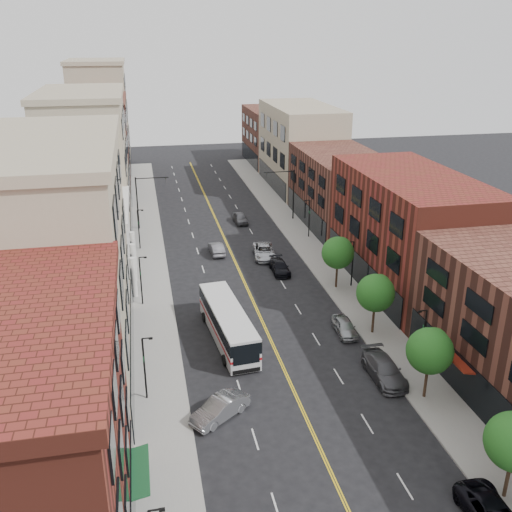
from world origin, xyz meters
TOP-DOWN VIEW (x-y plane):
  - ground at (0.00, 0.00)m, footprint 220.00×220.00m
  - sidewalk_left at (-10.00, 35.00)m, footprint 4.00×110.00m
  - sidewalk_right at (10.00, 35.00)m, footprint 4.00×110.00m
  - bldg_l_redbrick at (-17.00, -6.00)m, footprint 10.00×16.00m
  - bldg_l_tanoffice at (-17.00, 13.00)m, footprint 10.00×22.00m
  - bldg_l_white at (-17.00, 31.00)m, footprint 10.00×14.00m
  - bldg_l_far_a at (-17.00, 48.00)m, footprint 10.00×20.00m
  - bldg_l_far_b at (-17.00, 68.00)m, footprint 10.00×20.00m
  - bldg_l_far_c at (-17.00, 86.00)m, footprint 10.00×16.00m
  - bldg_r_mid at (17.00, 24.00)m, footprint 10.00×22.00m
  - bldg_r_far_a at (17.00, 45.00)m, footprint 10.00×20.00m
  - bldg_r_far_b at (17.00, 66.00)m, footprint 10.00×22.00m
  - bldg_r_far_c at (17.00, 86.00)m, footprint 10.00×18.00m
  - tree_r_1 at (9.39, 4.07)m, footprint 3.40×3.40m
  - tree_r_2 at (9.39, 14.07)m, footprint 3.40×3.40m
  - tree_r_3 at (9.39, 24.07)m, footprint 3.40×3.40m
  - lamp_l_1 at (-10.95, 8.00)m, footprint 0.81×0.55m
  - lamp_l_2 at (-10.95, 24.00)m, footprint 0.81×0.55m
  - lamp_l_3 at (-10.95, 40.00)m, footprint 0.81×0.55m
  - lamp_r_1 at (10.95, 8.00)m, footprint 0.81×0.55m
  - lamp_r_2 at (10.95, 24.00)m, footprint 0.81×0.55m
  - lamp_r_3 at (10.95, 40.00)m, footprint 0.81×0.55m
  - signal_mast_left at (-10.27, 48.00)m, footprint 4.49×0.18m
  - signal_mast_right at (10.27, 48.00)m, footprint 4.49×0.18m
  - city_bus at (-3.70, 15.46)m, footprint 3.69×12.05m
  - car_angle_b at (-5.96, 4.76)m, footprint 4.72×4.04m
  - car_parked_mid at (7.40, 7.05)m, footprint 2.27×5.52m
  - car_parked_far at (6.82, 14.48)m, footprint 1.78×4.14m
  - car_lane_behind at (-1.80, 36.50)m, footprint 1.69×4.35m
  - car_lane_a at (4.42, 29.32)m, footprint 1.91×4.56m
  - car_lane_b at (3.68, 34.30)m, footprint 3.08×5.69m
  - car_lane_c at (3.21, 47.96)m, footprint 1.84×4.29m

SIDE VIEW (x-z plane):
  - ground at x=0.00m, z-range 0.00..0.00m
  - sidewalk_left at x=-10.00m, z-range 0.00..0.15m
  - sidewalk_right at x=10.00m, z-range 0.00..0.15m
  - car_lane_a at x=4.42m, z-range 0.00..1.32m
  - car_parked_far at x=6.82m, z-range 0.00..1.39m
  - car_lane_behind at x=-1.80m, z-range 0.00..1.41m
  - car_lane_c at x=3.21m, z-range 0.00..1.44m
  - car_lane_b at x=3.68m, z-range 0.00..1.52m
  - car_angle_b at x=-5.96m, z-range 0.00..1.53m
  - car_parked_mid at x=7.40m, z-range 0.00..1.60m
  - city_bus at x=-3.70m, z-range 0.25..3.30m
  - lamp_l_1 at x=-10.95m, z-range 0.45..5.50m
  - lamp_l_2 at x=-10.95m, z-range 0.45..5.50m
  - lamp_l_3 at x=-10.95m, z-range 0.45..5.50m
  - lamp_r_1 at x=10.95m, z-range 0.45..5.50m
  - lamp_r_2 at x=10.95m, z-range 0.45..5.50m
  - lamp_r_3 at x=10.95m, z-range 0.45..5.50m
  - bldg_l_white at x=-17.00m, z-range 0.00..8.00m
  - tree_r_1 at x=9.39m, z-range 1.33..6.92m
  - tree_r_2 at x=9.39m, z-range 1.33..6.92m
  - tree_r_3 at x=9.39m, z-range 1.33..6.92m
  - signal_mast_left at x=-10.27m, z-range 1.05..8.25m
  - signal_mast_right at x=10.27m, z-range 1.05..8.25m
  - bldg_r_far_a at x=17.00m, z-range 0.00..10.00m
  - bldg_r_far_c at x=17.00m, z-range 0.00..11.00m
  - bldg_r_mid at x=17.00m, z-range 0.00..12.00m
  - bldg_l_redbrick at x=-17.00m, z-range 0.00..14.00m
  - bldg_r_far_b at x=17.00m, z-range 0.00..14.00m
  - bldg_l_far_b at x=-17.00m, z-range 0.00..15.00m
  - bldg_l_tanoffice at x=-17.00m, z-range 0.00..18.00m
  - bldg_l_far_a at x=-17.00m, z-range 0.00..18.00m
  - bldg_l_far_c at x=-17.00m, z-range 0.00..20.00m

